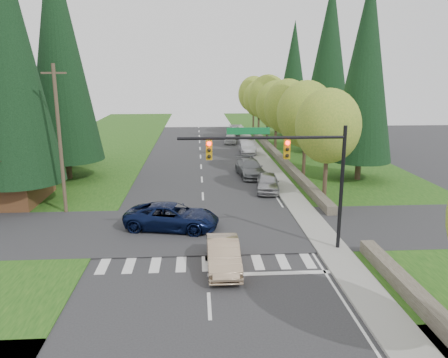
{
  "coord_description": "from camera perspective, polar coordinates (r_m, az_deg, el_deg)",
  "views": [
    {
      "loc": [
        -0.43,
        -17.36,
        9.45
      ],
      "look_at": [
        1.29,
        9.67,
        2.8
      ],
      "focal_mm": 35.0,
      "sensor_mm": 36.0,
      "label": 1
    }
  ],
  "objects": [
    {
      "name": "parked_car_a",
      "position": [
        35.55,
        5.73,
        -0.45
      ],
      "size": [
        2.31,
        4.57,
        1.49
      ],
      "primitive_type": "imported",
      "rotation": [
        0.0,
        0.0,
        -0.13
      ],
      "color": "#A7A7AB",
      "rests_on": "ground"
    },
    {
      "name": "stone_wall_north",
      "position": [
        49.07,
        7.04,
        3.0
      ],
      "size": [
        0.7,
        40.0,
        0.7
      ],
      "primitive_type": "cube",
      "color": "#4C4438",
      "rests_on": "ground"
    },
    {
      "name": "grass_east",
      "position": [
        40.81,
        15.69,
        -0.08
      ],
      "size": [
        14.0,
        110.0,
        0.06
      ],
      "primitive_type": "cube",
      "color": "#164412",
      "rests_on": "ground"
    },
    {
      "name": "decid_tree_5",
      "position": [
        67.16,
        4.61,
        10.41
      ],
      "size": [
        4.8,
        4.8,
        8.3
      ],
      "color": "#38281C",
      "rests_on": "ground"
    },
    {
      "name": "decid_tree_3",
      "position": [
        53.38,
        6.86,
        9.63
      ],
      "size": [
        5.0,
        5.0,
        8.55
      ],
      "color": "#38281C",
      "rests_on": "ground"
    },
    {
      "name": "traffic_signal",
      "position": [
        22.82,
        8.58,
        2.35
      ],
      "size": [
        8.7,
        0.37,
        6.8
      ],
      "color": "black",
      "rests_on": "ground"
    },
    {
      "name": "parked_car_c",
      "position": [
        52.07,
        3.07,
        4.21
      ],
      "size": [
        1.75,
        4.88,
        1.6
      ],
      "primitive_type": "imported",
      "rotation": [
        0.0,
        0.0,
        -0.01
      ],
      "color": "silver",
      "rests_on": "ground"
    },
    {
      "name": "grass_west",
      "position": [
        40.53,
        -21.59,
        -0.63
      ],
      "size": [
        14.0,
        110.0,
        0.06
      ],
      "primitive_type": "cube",
      "color": "#164412",
      "rests_on": "ground"
    },
    {
      "name": "conifer_e_c",
      "position": [
        66.94,
        9.07,
        13.49
      ],
      "size": [
        5.1,
        5.1,
        16.8
      ],
      "color": "#38281C",
      "rests_on": "ground"
    },
    {
      "name": "cross_street",
      "position": [
        27.07,
        -2.52,
        -6.65
      ],
      "size": [
        120.0,
        8.0,
        0.1
      ],
      "primitive_type": "cube",
      "color": "#28282B",
      "rests_on": "ground"
    },
    {
      "name": "suv_navy",
      "position": [
        27.13,
        -6.79,
        -4.9
      ],
      "size": [
        6.19,
        3.82,
        1.6
      ],
      "primitive_type": "imported",
      "rotation": [
        0.0,
        0.0,
        1.36
      ],
      "color": "#0A1336",
      "rests_on": "ground"
    },
    {
      "name": "conifer_e_b",
      "position": [
        53.65,
        13.54,
        14.86
      ],
      "size": [
        6.12,
        6.12,
        19.8
      ],
      "color": "#38281C",
      "rests_on": "ground"
    },
    {
      "name": "parked_car_b",
      "position": [
        40.61,
        3.43,
        1.43
      ],
      "size": [
        2.6,
        5.49,
        1.55
      ],
      "primitive_type": "imported",
      "rotation": [
        0.0,
        0.0,
        0.08
      ],
      "color": "slate",
      "rests_on": "ground"
    },
    {
      "name": "stone_wall_south",
      "position": [
        19.25,
        25.94,
        -15.93
      ],
      "size": [
        0.7,
        14.0,
        0.7
      ],
      "primitive_type": "cube",
      "color": "#4C4438",
      "rests_on": "ground"
    },
    {
      "name": "utility_pole",
      "position": [
        31.03,
        -20.67,
        4.93
      ],
      "size": [
        1.6,
        0.24,
        10.0
      ],
      "color": "#473828",
      "rests_on": "ground"
    },
    {
      "name": "decid_tree_2",
      "position": [
        46.49,
        8.31,
        9.31
      ],
      "size": [
        5.0,
        5.0,
        8.82
      ],
      "color": "#38281C",
      "rests_on": "ground"
    },
    {
      "name": "sedan_champagne",
      "position": [
        21.71,
        -0.09,
        -9.88
      ],
      "size": [
        1.57,
        4.47,
        1.47
      ],
      "primitive_type": "imported",
      "rotation": [
        0.0,
        0.0,
        0.0
      ],
      "color": "tan",
      "rests_on": "ground"
    },
    {
      "name": "decid_tree_1",
      "position": [
        39.75,
        10.66,
        8.29
      ],
      "size": [
        5.2,
        5.2,
        8.8
      ],
      "color": "#38281C",
      "rests_on": "ground"
    },
    {
      "name": "curb_east",
      "position": [
        40.98,
        5.56,
        0.49
      ],
      "size": [
        0.2,
        80.0,
        0.13
      ],
      "primitive_type": "cube",
      "color": "gray",
      "rests_on": "ground"
    },
    {
      "name": "sidewalk_east",
      "position": [
        41.13,
        6.73,
        0.51
      ],
      "size": [
        1.8,
        80.0,
        0.13
      ],
      "primitive_type": "cube",
      "color": "gray",
      "rests_on": "ground"
    },
    {
      "name": "ground",
      "position": [
        19.77,
        -2.02,
        -14.77
      ],
      "size": [
        120.0,
        120.0,
        0.0
      ],
      "primitive_type": "plane",
      "color": "#28282B",
      "rests_on": "ground"
    },
    {
      "name": "decid_tree_4",
      "position": [
        60.25,
        5.76,
        10.5
      ],
      "size": [
        5.4,
        5.4,
        9.18
      ],
      "color": "#38281C",
      "rests_on": "ground"
    },
    {
      "name": "conifer_e_a",
      "position": [
        40.05,
        18.0,
        13.63
      ],
      "size": [
        5.44,
        5.44,
        17.8
      ],
      "color": "#38281C",
      "rests_on": "ground"
    },
    {
      "name": "parked_car_d",
      "position": [
        59.71,
        0.86,
        5.34
      ],
      "size": [
        1.95,
        4.08,
        1.35
      ],
      "primitive_type": "imported",
      "rotation": [
        0.0,
        0.0,
        -0.09
      ],
      "color": "silver",
      "rests_on": "ground"
    },
    {
      "name": "decid_tree_0",
      "position": [
        33.03,
        13.43,
        6.72
      ],
      "size": [
        4.8,
        4.8,
        8.37
      ],
      "color": "#38281C",
      "rests_on": "ground"
    },
    {
      "name": "decid_tree_6",
      "position": [
        74.08,
        3.91,
        10.99
      ],
      "size": [
        5.2,
        5.2,
        8.86
      ],
      "color": "#38281C",
      "rests_on": "ground"
    },
    {
      "name": "conifer_w_c",
      "position": [
        41.07,
        -20.79,
        15.51
      ],
      "size": [
        6.46,
        6.46,
        20.8
      ],
      "color": "#38281C",
      "rests_on": "ground"
    },
    {
      "name": "conifer_w_e",
      "position": [
        47.36,
        -20.93,
        13.94
      ],
      "size": [
        5.78,
        5.78,
        18.8
      ],
      "color": "#38281C",
      "rests_on": "ground"
    },
    {
      "name": "conifer_w_a",
      "position": [
        33.82,
        -26.38,
        14.69
      ],
      "size": [
        6.12,
        6.12,
        19.8
      ],
      "color": "#38281C",
      "rests_on": "ground"
    },
    {
      "name": "parked_car_e",
      "position": [
        66.55,
        1.26,
        6.27
      ],
      "size": [
        2.72,
        5.29,
        1.47
      ],
      "primitive_type": "imported",
      "rotation": [
        0.0,
        0.0,
        -0.14
      ],
      "color": "#9C9DA1",
      "rests_on": "ground"
    }
  ]
}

